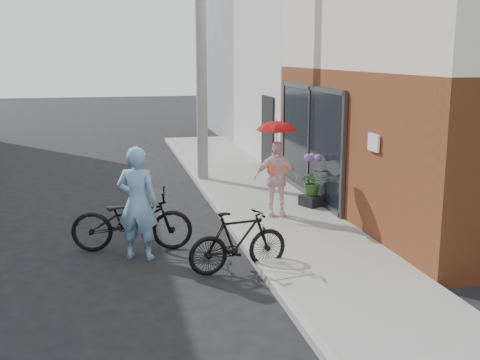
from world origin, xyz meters
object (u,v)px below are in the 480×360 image
object	(u,v)px
utility_pole	(201,46)
bike_left	(132,220)
bike_right	(238,241)
planter	(312,200)
officer	(138,203)
kimono_woman	(276,179)

from	to	relation	value
utility_pole	bike_left	xyz separation A→B (m)	(-2.05, -5.23, -2.96)
bike_right	planter	world-z (taller)	bike_right
utility_pole	bike_left	bearing A→B (deg)	-111.43
officer	bike_right	bearing A→B (deg)	169.47
bike_left	bike_right	world-z (taller)	bike_left
bike_right	planter	size ratio (longest dim) A/B	3.74
utility_pole	kimono_woman	size ratio (longest dim) A/B	4.64
officer	bike_left	size ratio (longest dim) A/B	0.91
officer	bike_left	distance (m)	0.60
kimono_woman	planter	size ratio (longest dim) A/B	3.50
officer	planter	xyz separation A→B (m)	(3.80, 2.28, -0.70)
kimono_woman	bike_left	bearing A→B (deg)	-144.65
utility_pole	planter	distance (m)	5.05
planter	kimono_woman	bearing A→B (deg)	-149.28
kimono_woman	planter	world-z (taller)	kimono_woman
bike_left	planter	bearing A→B (deg)	-57.37
utility_pole	kimono_woman	bearing A→B (deg)	-77.93
officer	planter	distance (m)	4.48
utility_pole	officer	size ratio (longest dim) A/B	3.74
officer	planter	size ratio (longest dim) A/B	4.33
utility_pole	officer	bearing A→B (deg)	-109.14
officer	bike_right	size ratio (longest dim) A/B	1.16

